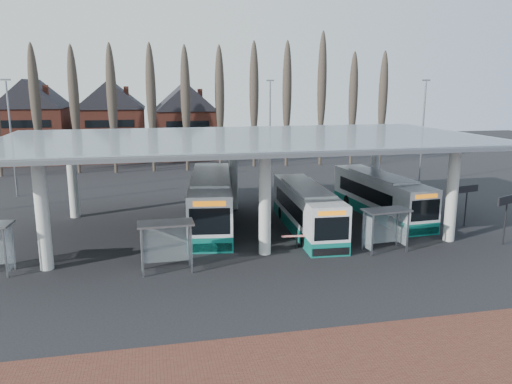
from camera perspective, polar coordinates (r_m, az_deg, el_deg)
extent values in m
plane|color=black|center=(27.20, 2.20, -8.73)|extent=(140.00, 140.00, 0.00)
cylinder|color=silver|center=(28.50, -23.22, -2.43)|extent=(0.70, 0.70, 6.00)
cylinder|color=silver|center=(39.11, -20.24, 1.56)|extent=(0.70, 0.70, 6.00)
cylinder|color=silver|center=(28.64, 1.02, -1.36)|extent=(0.70, 0.70, 6.00)
cylinder|color=silver|center=(39.21, -2.63, 2.33)|extent=(0.70, 0.70, 6.00)
cylinder|color=silver|center=(33.41, 21.50, -0.25)|extent=(0.70, 0.70, 6.00)
cylinder|color=silver|center=(42.82, 13.44, 2.85)|extent=(0.70, 0.70, 6.00)
cube|color=gray|center=(33.40, -1.11, 6.25)|extent=(32.00, 16.00, 0.12)
cube|color=silver|center=(33.39, -1.11, 6.37)|extent=(31.50, 15.50, 0.04)
cone|color=#473D33|center=(58.83, -23.82, 8.79)|extent=(0.36, 0.36, 14.50)
ellipsoid|color=#473D33|center=(58.79, -23.96, 10.47)|extent=(1.10, 1.10, 11.02)
cone|color=#473D33|center=(58.17, -19.91, 9.06)|extent=(0.36, 0.36, 14.50)
ellipsoid|color=#473D33|center=(58.12, -20.04, 10.77)|extent=(1.10, 1.10, 11.02)
cone|color=#473D33|center=(57.78, -15.94, 9.30)|extent=(0.36, 0.36, 14.50)
ellipsoid|color=#473D33|center=(57.73, -16.04, 11.02)|extent=(1.10, 1.10, 11.02)
cone|color=#473D33|center=(57.66, -11.92, 9.50)|extent=(0.36, 0.36, 14.50)
ellipsoid|color=#473D33|center=(57.62, -11.99, 11.23)|extent=(1.10, 1.10, 11.02)
cone|color=#473D33|center=(57.83, -7.90, 9.65)|extent=(0.36, 0.36, 14.50)
ellipsoid|color=#473D33|center=(57.78, -7.95, 11.37)|extent=(1.10, 1.10, 11.02)
cone|color=#473D33|center=(58.26, -3.92, 9.75)|extent=(0.36, 0.36, 14.50)
ellipsoid|color=#473D33|center=(58.21, -3.94, 11.47)|extent=(1.10, 1.10, 11.02)
cone|color=#473D33|center=(58.97, -0.01, 9.81)|extent=(0.36, 0.36, 14.50)
ellipsoid|color=#473D33|center=(58.92, -0.01, 11.50)|extent=(1.10, 1.10, 11.02)
cone|color=#473D33|center=(59.93, 3.79, 9.82)|extent=(0.36, 0.36, 14.50)
ellipsoid|color=#473D33|center=(59.88, 3.81, 11.49)|extent=(1.10, 1.10, 11.02)
cone|color=#473D33|center=(61.14, 7.45, 9.80)|extent=(0.36, 0.36, 14.50)
ellipsoid|color=#473D33|center=(61.10, 7.50, 11.43)|extent=(1.10, 1.10, 11.02)
cone|color=#473D33|center=(62.58, 10.96, 9.73)|extent=(0.36, 0.36, 14.50)
ellipsoid|color=#473D33|center=(62.54, 11.02, 11.32)|extent=(1.10, 1.10, 11.02)
cone|color=#473D33|center=(64.24, 14.29, 9.64)|extent=(0.36, 0.36, 14.50)
ellipsoid|color=#473D33|center=(64.20, 14.37, 11.19)|extent=(1.10, 1.10, 11.02)
cube|color=brown|center=(70.34, -23.80, 6.11)|extent=(8.00, 10.00, 7.00)
pyramid|color=black|center=(70.06, -24.30, 11.80)|extent=(8.30, 10.30, 3.50)
cube|color=brown|center=(69.05, -16.03, 6.57)|extent=(8.00, 10.00, 7.00)
pyramid|color=black|center=(68.77, -16.37, 12.38)|extent=(8.30, 10.30, 3.50)
cube|color=brown|center=(69.06, -8.09, 6.92)|extent=(8.00, 10.00, 7.00)
pyramid|color=black|center=(68.78, -8.27, 12.74)|extent=(8.30, 10.30, 3.50)
cylinder|color=slate|center=(48.28, -26.14, 5.36)|extent=(0.16, 0.16, 10.00)
cube|color=slate|center=(48.05, -26.71, 11.40)|extent=(0.80, 0.15, 0.15)
cylinder|color=slate|center=(52.30, 1.61, 7.03)|extent=(0.16, 0.16, 10.00)
cube|color=slate|center=(52.09, 1.64, 12.63)|extent=(0.80, 0.15, 0.15)
cylinder|color=slate|center=(52.01, 18.50, 6.38)|extent=(0.16, 0.16, 10.00)
cube|color=slate|center=(51.80, 18.89, 12.00)|extent=(0.80, 0.15, 0.15)
cube|color=white|center=(35.14, -5.16, -0.69)|extent=(4.38, 12.94, 2.96)
cube|color=#0E6D5F|center=(35.48, -5.11, -2.94)|extent=(4.41, 12.96, 0.95)
cube|color=white|center=(34.83, -5.21, 1.77)|extent=(3.43, 7.87, 0.19)
cube|color=black|center=(35.63, -5.15, -0.33)|extent=(3.95, 9.42, 1.16)
cube|color=black|center=(28.99, -5.31, -3.37)|extent=(2.36, 0.38, 1.59)
cube|color=black|center=(41.31, -5.05, 1.41)|extent=(2.28, 0.37, 1.27)
cube|color=#CE660B|center=(28.73, -5.35, -1.34)|extent=(1.88, 0.31, 0.32)
cube|color=black|center=(29.46, -5.25, -6.34)|extent=(2.55, 0.43, 0.53)
cylinder|color=black|center=(31.65, -7.42, -4.81)|extent=(0.43, 1.05, 1.02)
cylinder|color=black|center=(31.61, -2.98, -4.74)|extent=(0.43, 1.05, 1.02)
cylinder|color=black|center=(39.10, -6.84, -1.50)|extent=(0.43, 1.05, 1.02)
cylinder|color=black|center=(39.06, -3.26, -1.45)|extent=(0.43, 1.05, 1.02)
cube|color=white|center=(33.77, 5.82, -1.68)|extent=(2.88, 11.09, 2.56)
cube|color=#0E6D5F|center=(34.08, 5.77, -3.70)|extent=(2.90, 11.11, 0.82)
cube|color=white|center=(33.47, 5.87, 0.53)|extent=(2.43, 6.69, 0.16)
cube|color=black|center=(34.17, 5.62, -1.35)|extent=(2.77, 8.02, 1.01)
cube|color=black|center=(28.68, 8.64, -4.17)|extent=(2.06, 0.16, 1.37)
cube|color=black|center=(38.93, 3.75, 0.36)|extent=(1.99, 0.15, 1.10)
cube|color=#CE660B|center=(28.44, 8.70, -2.40)|extent=(1.63, 0.13, 0.27)
cube|color=black|center=(29.11, 8.55, -6.76)|extent=(2.22, 0.18, 0.46)
cylinder|color=black|center=(30.59, 5.53, -5.50)|extent=(0.30, 0.89, 0.88)
cylinder|color=black|center=(31.18, 9.31, -5.27)|extent=(0.30, 0.89, 0.88)
cylinder|color=black|center=(36.84, 2.90, -2.39)|extent=(0.30, 0.89, 0.88)
cylinder|color=black|center=(37.33, 6.08, -2.25)|extent=(0.30, 0.89, 0.88)
cube|color=white|center=(38.70, 14.09, -0.15)|extent=(3.17, 11.36, 2.62)
cube|color=#0E6D5F|center=(38.98, 14.00, -1.96)|extent=(3.19, 11.38, 0.84)
cube|color=white|center=(38.44, 14.20, 1.83)|extent=(2.62, 6.87, 0.17)
cube|color=black|center=(39.07, 13.76, 0.13)|extent=(2.99, 8.23, 1.03)
cube|color=black|center=(34.11, 18.78, -2.00)|extent=(2.10, 0.20, 1.40)
cube|color=black|center=(43.49, 10.42, 1.49)|extent=(2.03, 0.20, 1.12)
cube|color=#CE660B|center=(33.90, 18.89, -0.46)|extent=(1.67, 0.16, 0.28)
cube|color=black|center=(34.47, 18.62, -4.26)|extent=(2.26, 0.23, 0.47)
cylinder|color=black|center=(35.49, 15.34, -3.38)|extent=(0.32, 0.91, 0.90)
cylinder|color=black|center=(36.64, 18.23, -3.07)|extent=(0.32, 0.91, 0.90)
cylinder|color=black|center=(41.26, 10.44, -0.98)|extent=(0.32, 0.91, 0.90)
cylinder|color=black|center=(42.26, 13.06, -0.78)|extent=(0.32, 0.91, 0.90)
cube|color=gray|center=(28.55, -26.74, -6.27)|extent=(0.09, 0.09, 2.62)
cube|color=gray|center=(29.59, -26.02, -5.57)|extent=(0.09, 0.09, 2.62)
cube|color=silver|center=(29.04, -26.28, -5.82)|extent=(0.14, 1.15, 2.10)
cube|color=gray|center=(26.22, -12.86, -6.84)|extent=(0.08, 0.08, 2.59)
cube|color=gray|center=(26.33, -7.42, -6.55)|extent=(0.08, 0.08, 2.59)
cube|color=gray|center=(27.30, -12.89, -6.08)|extent=(0.08, 0.08, 2.59)
cube|color=gray|center=(27.41, -7.67, -5.80)|extent=(0.08, 0.08, 2.59)
cube|color=gray|center=(26.40, -10.32, -3.54)|extent=(2.93, 1.51, 0.10)
cube|color=silver|center=(27.36, -10.29, -5.81)|extent=(2.49, 0.09, 2.07)
cube|color=silver|center=(26.75, -12.99, -6.35)|extent=(0.06, 1.14, 2.07)
cube|color=silver|center=(26.86, -7.44, -6.06)|extent=(0.06, 1.14, 2.07)
cube|color=gray|center=(29.48, 13.17, -4.86)|extent=(0.09, 0.09, 2.45)
cube|color=gray|center=(30.73, 16.95, -4.38)|extent=(0.09, 0.09, 2.45)
cube|color=gray|center=(30.37, 12.13, -4.31)|extent=(0.09, 0.09, 2.45)
cube|color=gray|center=(31.58, 15.85, -3.87)|extent=(0.09, 0.09, 2.45)
cube|color=gray|center=(30.19, 14.69, -2.03)|extent=(2.87, 1.64, 0.10)
cube|color=silver|center=(30.98, 13.99, -3.98)|extent=(2.34, 0.27, 1.96)
cube|color=silver|center=(29.89, 12.57, -4.50)|extent=(0.15, 1.08, 1.96)
cube|color=silver|center=(31.16, 16.47, -4.03)|extent=(0.15, 1.08, 1.96)
cylinder|color=black|center=(34.22, 26.59, -2.97)|extent=(0.10, 0.10, 3.04)
cube|color=black|center=(33.92, 26.80, -0.80)|extent=(1.96, 0.94, 0.52)
cylinder|color=black|center=(37.61, 22.86, -1.51)|extent=(0.09, 0.09, 2.84)
cube|color=black|center=(37.36, 23.01, 0.34)|extent=(1.92, 0.55, 0.49)
cube|color=black|center=(30.31, 4.69, -5.46)|extent=(0.08, 0.08, 1.07)
cube|color=red|center=(29.75, 4.97, -5.03)|extent=(2.14, 0.37, 0.10)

